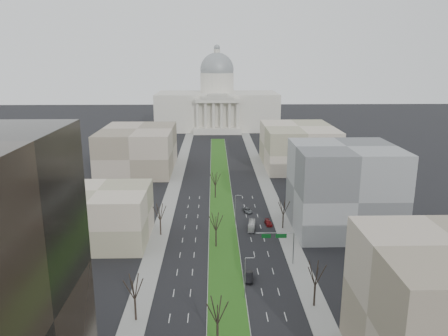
{
  "coord_description": "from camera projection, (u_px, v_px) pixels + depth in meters",
  "views": [
    {
      "loc": [
        -2.44,
        -24.28,
        48.08
      ],
      "look_at": [
        0.82,
        111.82,
        12.89
      ],
      "focal_mm": 35.0,
      "sensor_mm": 36.0,
      "label": 1
    }
  ],
  "objects": [
    {
      "name": "box_van",
      "position": [
        252.0,
        225.0,
        124.57
      ],
      "size": [
        2.74,
        7.58,
        2.07
      ],
      "primitive_type": "imported",
      "rotation": [
        0.0,
        0.0,
        -0.14
      ],
      "color": "silver",
      "rests_on": "ground"
    },
    {
      "name": "building_grey_right",
      "position": [
        344.0,
        188.0,
        122.43
      ],
      "size": [
        28.0,
        26.0,
        24.0
      ],
      "primitive_type": "cube",
      "color": "slate",
      "rests_on": "ground"
    },
    {
      "name": "car_black",
      "position": [
        249.0,
        277.0,
        96.13
      ],
      "size": [
        2.2,
        4.87,
        1.55
      ],
      "primitive_type": "imported",
      "rotation": [
        0.0,
        0.0,
        -0.12
      ],
      "color": "black",
      "rests_on": "ground"
    },
    {
      "name": "building_far_left",
      "position": [
        138.0,
        149.0,
        187.39
      ],
      "size": [
        30.0,
        40.0,
        18.0
      ],
      "primitive_type": "cube",
      "color": "gray",
      "rests_on": "ground"
    },
    {
      "name": "tree_median_c",
      "position": [
        215.0,
        179.0,
        149.94
      ],
      "size": [
        5.4,
        5.4,
        9.72
      ],
      "color": "black",
      "rests_on": "ground"
    },
    {
      "name": "car_grey_far",
      "position": [
        248.0,
        210.0,
        137.81
      ],
      "size": [
        2.96,
        5.02,
        1.31
      ],
      "primitive_type": "imported",
      "rotation": [
        0.0,
        0.0,
        0.17
      ],
      "color": "#4C5054",
      "rests_on": "ground"
    },
    {
      "name": "sidewalk_left",
      "position": [
        163.0,
        225.0,
        127.12
      ],
      "size": [
        5.0,
        330.0,
        0.15
      ],
      "primitive_type": "cube",
      "color": "gray",
      "rests_on": "ground"
    },
    {
      "name": "streetlamp_median_c",
      "position": [
        236.0,
        209.0,
        126.43
      ],
      "size": [
        1.9,
        0.2,
        9.16
      ],
      "color": "gray",
      "rests_on": "ground"
    },
    {
      "name": "ground",
      "position": [
        221.0,
        198.0,
        151.74
      ],
      "size": [
        600.0,
        600.0,
        0.0
      ],
      "primitive_type": "plane",
      "color": "black",
      "rests_on": "ground"
    },
    {
      "name": "median",
      "position": [
        221.0,
        199.0,
        150.73
      ],
      "size": [
        8.0,
        222.03,
        0.2
      ],
      "color": "#999993",
      "rests_on": "ground"
    },
    {
      "name": "tree_median_b",
      "position": [
        216.0,
        222.0,
        111.23
      ],
      "size": [
        5.4,
        5.4,
        9.72
      ],
      "color": "black",
      "rests_on": "ground"
    },
    {
      "name": "tree_right_mid",
      "position": [
        316.0,
        273.0,
        84.53
      ],
      "size": [
        5.52,
        5.52,
        9.94
      ],
      "color": "black",
      "rests_on": "ground"
    },
    {
      "name": "tree_right_far",
      "position": [
        283.0,
        207.0,
        123.4
      ],
      "size": [
        5.04,
        5.04,
        9.07
      ],
      "color": "black",
      "rests_on": "ground"
    },
    {
      "name": "tree_left_mid",
      "position": [
        134.0,
        287.0,
        79.9
      ],
      "size": [
        5.4,
        5.4,
        9.72
      ],
      "color": "black",
      "rests_on": "ground"
    },
    {
      "name": "capitol",
      "position": [
        217.0,
        104.0,
        292.44
      ],
      "size": [
        80.0,
        46.0,
        55.0
      ],
      "color": "beige",
      "rests_on": "ground"
    },
    {
      "name": "sidewalk_right",
      "position": [
        282.0,
        224.0,
        127.93
      ],
      "size": [
        5.0,
        330.0,
        0.15
      ],
      "primitive_type": "cube",
      "color": "gray",
      "rests_on": "ground"
    },
    {
      "name": "building_far_right",
      "position": [
        298.0,
        146.0,
        193.86
      ],
      "size": [
        30.0,
        40.0,
        18.0
      ],
      "primitive_type": "cube",
      "color": "tan",
      "rests_on": "ground"
    },
    {
      "name": "building_beige_left",
      "position": [
        99.0,
        216.0,
        115.34
      ],
      "size": [
        26.0,
        22.0,
        14.0
      ],
      "primitive_type": "cube",
      "color": "tan",
      "rests_on": "ground"
    },
    {
      "name": "car_red",
      "position": [
        268.0,
        223.0,
        127.47
      ],
      "size": [
        2.16,
        4.51,
        1.27
      ],
      "primitive_type": "imported",
      "rotation": [
        0.0,
        0.0,
        0.09
      ],
      "color": "maroon",
      "rests_on": "ground"
    },
    {
      "name": "mast_arm_signs",
      "position": [
        282.0,
        240.0,
        102.16
      ],
      "size": [
        9.12,
        0.24,
        8.09
      ],
      "color": "gray",
      "rests_on": "ground"
    },
    {
      "name": "tree_median_a",
      "position": [
        217.0,
        310.0,
        72.51
      ],
      "size": [
        5.4,
        5.4,
        9.72
      ],
      "color": "black",
      "rests_on": "ground"
    },
    {
      "name": "streetlamp_median_b",
      "position": [
        245.0,
        277.0,
        87.71
      ],
      "size": [
        1.9,
        0.2,
        9.16
      ],
      "color": "gray",
      "rests_on": "ground"
    },
    {
      "name": "tree_left_far",
      "position": [
        160.0,
        212.0,
        118.65
      ],
      "size": [
        5.28,
        5.28,
        9.5
      ],
      "color": "black",
      "rests_on": "ground"
    }
  ]
}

